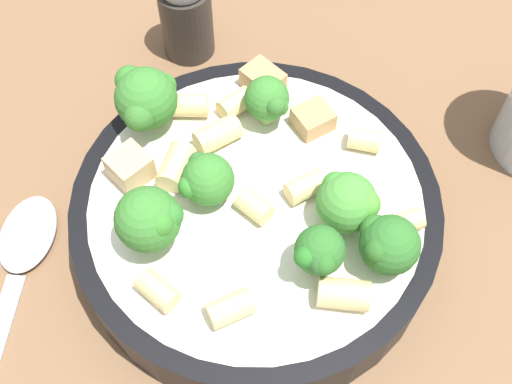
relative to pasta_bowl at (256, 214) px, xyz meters
The scene contains 25 objects.
ground_plane 0.02m from the pasta_bowl, ahead, with size 2.00×2.00×0.00m, color brown.
pasta_bowl is the anchor object (origin of this frame).
broccoli_floret_0 0.09m from the pasta_bowl, 22.83° to the right, with size 0.03×0.03×0.04m.
broccoli_floret_1 0.07m from the pasta_bowl, 86.95° to the left, with size 0.03×0.03×0.04m.
broccoli_floret_2 0.07m from the pasta_bowl, ahead, with size 0.04×0.04×0.04m.
broccoli_floret_3 0.07m from the pasta_bowl, 48.10° to the right, with size 0.03×0.03×0.04m.
broccoli_floret_4 0.05m from the pasta_bowl, behind, with size 0.03×0.03×0.03m.
broccoli_floret_5 0.10m from the pasta_bowl, 145.61° to the left, with size 0.04×0.05×0.04m.
broccoli_floret_6 0.08m from the pasta_bowl, 148.21° to the right, with size 0.04×0.04×0.04m.
rigatoni_0 0.06m from the pasta_bowl, 164.82° to the left, with size 0.02×0.02×0.03m, color #E0C67F.
rigatoni_1 0.04m from the pasta_bowl, 16.66° to the left, with size 0.01×0.01×0.02m, color #E0C67F.
rigatoni_2 0.08m from the pasta_bowl, 47.20° to the right, with size 0.02×0.02×0.03m, color #E0C67F.
rigatoni_3 0.08m from the pasta_bowl, 36.89° to the left, with size 0.01×0.01×0.02m, color #E0C67F.
rigatoni_4 0.06m from the pasta_bowl, 125.24° to the left, with size 0.02×0.02×0.03m, color #E0C67F.
rigatoni_5 0.09m from the pasta_bowl, 125.10° to the right, with size 0.01×0.01×0.02m, color #E0C67F.
rigatoni_6 0.09m from the pasta_bowl, 129.70° to the left, with size 0.02×0.02×0.03m, color #E0C67F.
rigatoni_7 0.08m from the pasta_bowl, 94.61° to the right, with size 0.02×0.02×0.02m, color #E0C67F.
rigatoni_8 0.09m from the pasta_bowl, ahead, with size 0.01×0.01×0.02m, color #E0C67F.
rigatoni_9 0.03m from the pasta_bowl, 75.16° to the right, with size 0.01×0.01×0.02m, color #E0C67F.
rigatoni_10 0.08m from the pasta_bowl, 107.14° to the left, with size 0.01×0.01×0.02m, color #E0C67F.
chicken_chunk_0 0.08m from the pasta_bowl, behind, with size 0.02×0.02×0.02m, color tan.
chicken_chunk_1 0.09m from the pasta_bowl, 93.25° to the left, with size 0.03×0.02×0.02m, color tan.
chicken_chunk_2 0.07m from the pasta_bowl, 63.45° to the left, with size 0.02×0.02×0.01m, color tan.
pepper_shaker 0.17m from the pasta_bowl, 113.90° to the left, with size 0.04×0.04×0.09m.
spoon 0.15m from the pasta_bowl, 163.46° to the right, with size 0.04×0.18×0.01m.
Camera 1 is at (0.02, -0.20, 0.37)m, focal length 45.00 mm.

